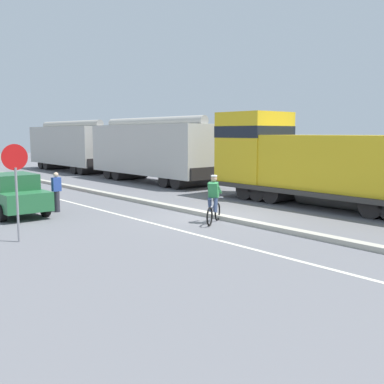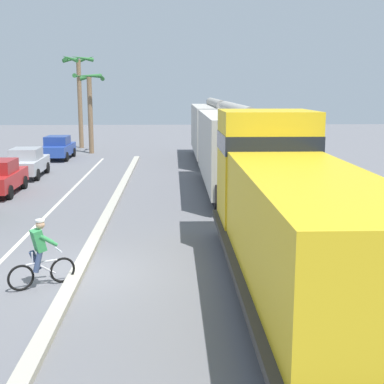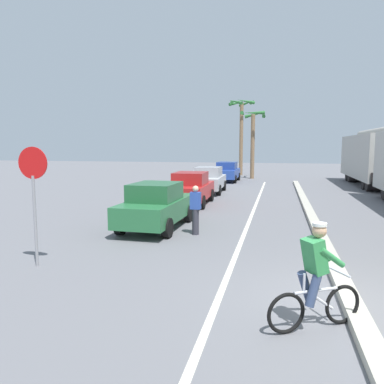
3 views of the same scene
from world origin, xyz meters
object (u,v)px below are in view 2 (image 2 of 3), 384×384
object	(u,v)px
locomotive	(290,214)
hopper_car_lead	(234,149)
palm_tree_near	(90,96)
cyclist	(40,255)
parked_car_blue	(58,148)
parked_car_silver	(27,162)
palm_tree_far	(79,80)
hopper_car_middle	(215,130)

from	to	relation	value
locomotive	hopper_car_lead	xyz separation A→B (m)	(-0.00, 12.16, 0.28)
palm_tree_near	cyclist	bearing A→B (deg)	-84.12
parked_car_blue	palm_tree_near	bearing A→B (deg)	61.70
cyclist	palm_tree_near	size ratio (longest dim) A/B	0.28
parked_car_silver	cyclist	size ratio (longest dim) A/B	2.48
locomotive	parked_car_blue	world-z (taller)	locomotive
locomotive	palm_tree_far	xyz separation A→B (m)	(-10.52, 32.01, 3.77)
hopper_car_middle	cyclist	xyz separation A→B (m)	(-6.17, -23.76, -1.26)
palm_tree_near	palm_tree_far	xyz separation A→B (m)	(-1.45, 3.90, 1.26)
hopper_car_middle	cyclist	world-z (taller)	hopper_car_middle
locomotive	parked_car_silver	bearing A→B (deg)	122.91
hopper_car_middle	locomotive	bearing A→B (deg)	-90.00
hopper_car_lead	palm_tree_near	bearing A→B (deg)	119.60
parked_car_blue	cyclist	xyz separation A→B (m)	(4.73, -24.71, 0.00)
hopper_car_lead	cyclist	bearing A→B (deg)	-116.89
hopper_car_middle	parked_car_silver	size ratio (longest dim) A/B	2.50
hopper_car_lead	cyclist	xyz separation A→B (m)	(-6.17, -12.16, -1.26)
locomotive	hopper_car_lead	size ratio (longest dim) A/B	1.10
hopper_car_lead	locomotive	bearing A→B (deg)	-90.00
parked_car_silver	parked_car_blue	xyz separation A→B (m)	(0.12, 7.69, 0.00)
palm_tree_near	parked_car_silver	bearing A→B (deg)	-99.96
hopper_car_lead	palm_tree_far	size ratio (longest dim) A/B	1.39
parked_car_blue	palm_tree_far	xyz separation A→B (m)	(0.38, 7.30, 4.75)
parked_car_blue	palm_tree_far	bearing A→B (deg)	87.03
palm_tree_near	parked_car_blue	bearing A→B (deg)	-118.30
parked_car_blue	hopper_car_middle	bearing A→B (deg)	-4.98
cyclist	palm_tree_far	world-z (taller)	palm_tree_far
hopper_car_lead	parked_car_silver	size ratio (longest dim) A/B	2.50
palm_tree_far	cyclist	bearing A→B (deg)	-82.26
hopper_car_middle	palm_tree_near	world-z (taller)	palm_tree_near
hopper_car_lead	cyclist	world-z (taller)	hopper_car_lead
palm_tree_near	palm_tree_far	bearing A→B (deg)	110.45
cyclist	hopper_car_lead	bearing A→B (deg)	63.11
locomotive	palm_tree_far	world-z (taller)	palm_tree_far
locomotive	parked_car_blue	distance (m)	27.02
locomotive	parked_car_silver	distance (m)	20.29
palm_tree_near	hopper_car_lead	bearing A→B (deg)	-60.40
parked_car_silver	palm_tree_far	bearing A→B (deg)	88.11
parked_car_silver	locomotive	bearing A→B (deg)	-57.09
locomotive	hopper_car_middle	distance (m)	23.76
hopper_car_middle	parked_car_blue	size ratio (longest dim) A/B	2.52
parked_car_silver	palm_tree_far	xyz separation A→B (m)	(0.49, 14.99, 4.75)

